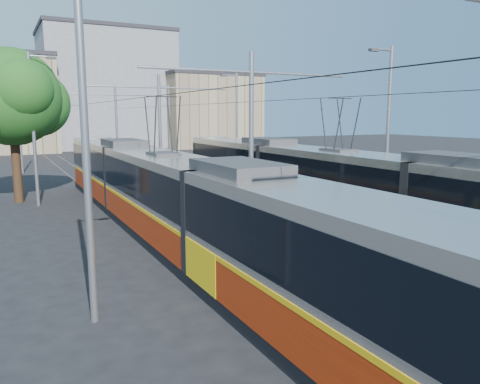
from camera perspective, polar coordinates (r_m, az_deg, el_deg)
ground at (r=13.65m, az=18.05°, el=-11.75°), size 160.00×160.00×0.00m
platform at (r=27.82m, az=-7.62°, el=-0.36°), size 4.00×50.00×0.30m
tactile_strip_left at (r=27.34m, az=-10.49°, el=-0.28°), size 0.70×50.00×0.01m
tactile_strip_right at (r=28.31m, az=-4.87°, el=0.17°), size 0.70×50.00×0.01m
rails at (r=27.84m, az=-7.62°, el=-0.64°), size 8.71×70.00×0.03m
track_arrow at (r=9.43m, az=15.42°, el=-21.66°), size 1.20×5.00×0.01m
tram_left at (r=18.41m, az=-9.17°, el=-0.47°), size 2.43×31.65×5.50m
tram_right at (r=20.48m, az=11.77°, el=0.88°), size 2.43×28.84×5.50m
catenary at (r=24.77m, az=-5.58°, el=8.66°), size 9.20×70.00×7.00m
street_lamps at (r=31.23m, az=-10.31°, el=8.06°), size 15.18×38.22×8.00m
shelter at (r=23.55m, az=-2.97°, el=0.98°), size 0.61×0.96×2.06m
tree at (r=28.68m, az=-25.43°, el=10.19°), size 5.77×5.33×8.38m
building_centre at (r=74.49m, az=-15.94°, el=11.91°), size 18.36×14.28×17.13m
building_right at (r=72.94m, az=-3.85°, el=9.90°), size 14.28×10.20×11.00m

